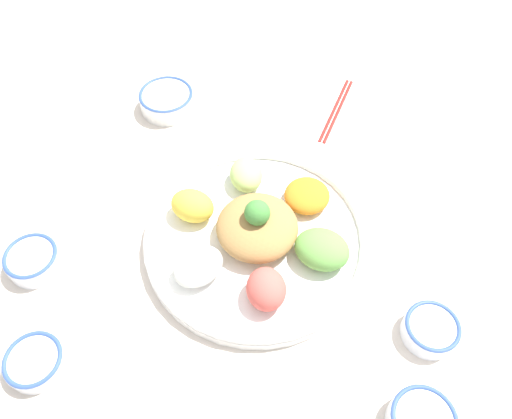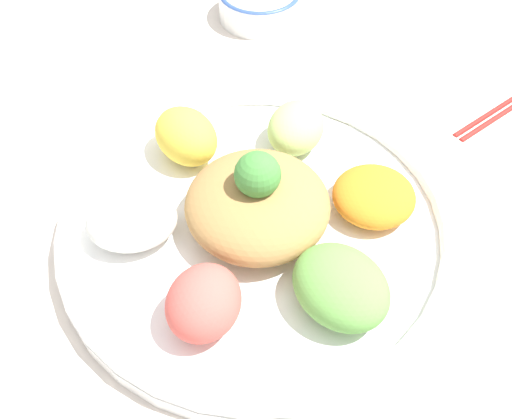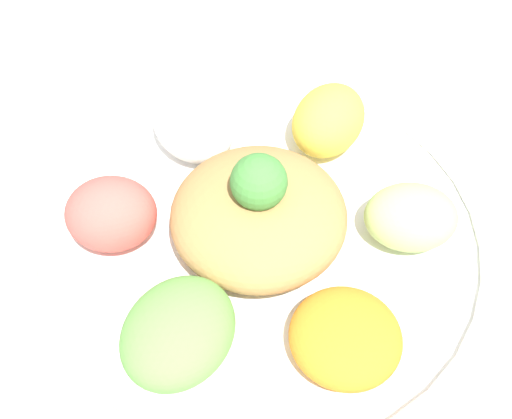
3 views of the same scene
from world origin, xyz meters
name	(u,v)px [view 2 (image 2 of 3)]	position (x,y,z in m)	size (l,w,h in m)	color
ground_plane	(280,225)	(0.00, 0.00, 0.00)	(2.40, 2.40, 0.00)	silver
salad_platter	(256,218)	(0.00, -0.03, 0.03)	(0.41, 0.41, 0.12)	white
sauce_bowl_dark	(260,2)	(-0.35, 0.19, 0.02)	(0.12, 0.12, 0.04)	white
serving_spoon_main	(167,45)	(-0.35, 0.03, 0.00)	(0.08, 0.12, 0.01)	silver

